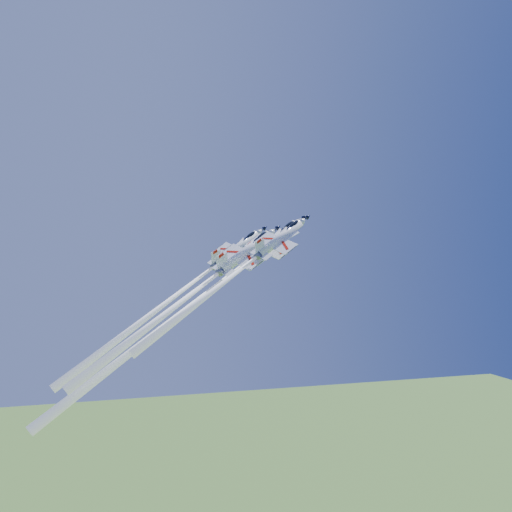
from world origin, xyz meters
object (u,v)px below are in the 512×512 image
object	(u,v)px
jet_right	(233,276)
jet_slot	(189,296)
jet_left	(175,296)
jet_lead	(192,305)

from	to	relation	value
jet_right	jet_slot	xyz separation A→B (m)	(-7.82, 3.79, -4.01)
jet_left	jet_slot	bearing A→B (deg)	-20.96
jet_left	jet_slot	world-z (taller)	jet_left
jet_slot	jet_right	bearing A→B (deg)	39.65
jet_left	jet_right	world-z (taller)	jet_right
jet_lead	jet_right	size ratio (longest dim) A/B	1.50
jet_right	jet_slot	size ratio (longest dim) A/B	0.86
jet_left	jet_lead	bearing A→B (deg)	-13.46
jet_left	jet_right	size ratio (longest dim) A/B	1.25
jet_lead	jet_right	bearing A→B (deg)	20.93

